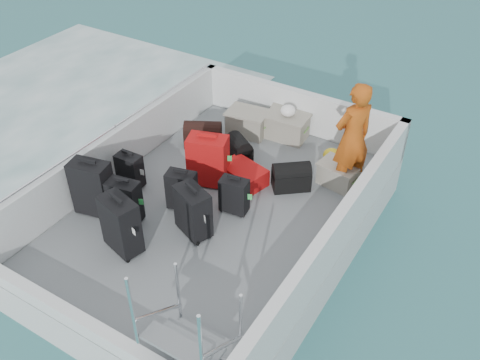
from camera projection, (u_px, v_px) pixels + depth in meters
The scene contains 23 objects.
ground at pixel (219, 241), 7.72m from camera, with size 160.00×160.00×0.00m, color #1B5B61.
ferry_hull at pixel (218, 225), 7.53m from camera, with size 3.60×5.00×0.60m, color silver.
deck at pixel (217, 208), 7.34m from camera, with size 3.30×4.70×0.02m, color slate.
deck_fittings at pixel (225, 209), 6.75m from camera, with size 3.60×5.00×0.90m.
suitcase_0 at pixel (93, 188), 7.04m from camera, with size 0.52×0.29×0.79m, color black.
suitcase_1 at pixel (125, 202), 6.96m from camera, with size 0.42×0.24×0.63m, color black.
suitcase_2 at pixel (130, 171), 7.57m from camera, with size 0.36×0.22×0.53m, color black.
suitcase_3 at pixel (121, 225), 6.49m from camera, with size 0.50×0.29×0.76m, color black.
suitcase_4 at pixel (182, 191), 7.17m from camera, with size 0.39×0.23×0.58m, color black.
suitcase_5 at pixel (208, 161), 7.57m from camera, with size 0.55×0.33×0.76m, color #B70E10.
suitcase_6 at pixel (193, 212), 6.76m from camera, with size 0.49×0.29×0.68m, color black.
suitcase_7 at pixel (234, 196), 7.13m from camera, with size 0.37×0.21×0.53m, color black.
suitcase_8 at pixel (243, 175), 7.73m from camera, with size 0.43×0.66×0.26m, color #B70E10.
duffel_0 at pixel (203, 136), 8.49m from camera, with size 0.59×0.30×0.32m, color black, non-canonical shape.
duffel_1 at pixel (239, 151), 8.15m from camera, with size 0.41×0.30×0.32m, color black, non-canonical shape.
duffel_2 at pixel (291, 179), 7.61m from camera, with size 0.53×0.30×0.32m, color black, non-canonical shape.
crate_0 at pixel (248, 123), 8.75m from camera, with size 0.63×0.43×0.38m, color gray.
crate_1 at pixel (288, 124), 8.74m from camera, with size 0.62×0.43×0.37m, color gray.
crate_2 at pixel (287, 127), 8.65m from camera, with size 0.63×0.43×0.38m, color gray.
crate_3 at pixel (338, 175), 7.67m from camera, with size 0.52×0.36×0.32m, color gray.
yellow_bag at pixel (332, 156), 8.15m from camera, with size 0.28×0.26×0.22m, color yellow.
white_bag at pixel (288, 112), 8.48m from camera, with size 0.24×0.24×0.18m, color white.
passenger at pixel (352, 138), 7.24m from camera, with size 0.60×0.39×1.64m, color orange.
Camera 1 is at (3.20, -4.61, 5.38)m, focal length 40.00 mm.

